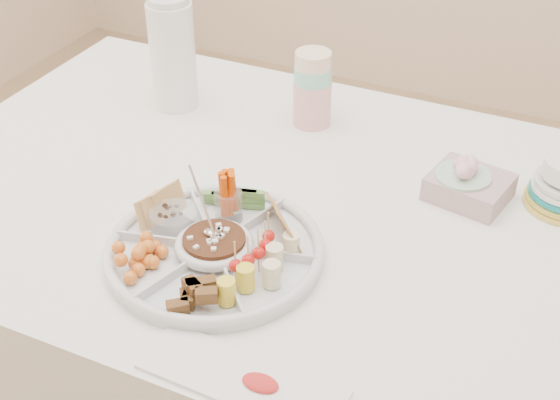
% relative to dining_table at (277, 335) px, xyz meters
% --- Properties ---
extents(dining_table, '(1.52, 1.02, 0.76)m').
position_rel_dining_table_xyz_m(dining_table, '(0.00, 0.00, 0.00)').
color(dining_table, white).
rests_on(dining_table, floor).
extents(party_tray, '(0.46, 0.46, 0.04)m').
position_rel_dining_table_xyz_m(party_tray, '(-0.02, -0.22, 0.40)').
color(party_tray, white).
rests_on(party_tray, dining_table).
extents(bean_dip, '(0.13, 0.13, 0.04)m').
position_rel_dining_table_xyz_m(bean_dip, '(-0.02, -0.22, 0.41)').
color(bean_dip, '#55291A').
rests_on(bean_dip, party_tray).
extents(tortillas, '(0.12, 0.12, 0.06)m').
position_rel_dining_table_xyz_m(tortillas, '(0.08, -0.13, 0.42)').
color(tortillas, olive).
rests_on(tortillas, party_tray).
extents(carrot_cucumber, '(0.12, 0.12, 0.09)m').
position_rel_dining_table_xyz_m(carrot_cucumber, '(-0.05, -0.09, 0.44)').
color(carrot_cucumber, '#E24A04').
rests_on(carrot_cucumber, party_tray).
extents(pita_raisins, '(0.14, 0.14, 0.07)m').
position_rel_dining_table_xyz_m(pita_raisins, '(-0.14, -0.18, 0.42)').
color(pita_raisins, tan).
rests_on(pita_raisins, party_tray).
extents(cherries, '(0.13, 0.13, 0.04)m').
position_rel_dining_table_xyz_m(cherries, '(-0.11, -0.31, 0.42)').
color(cherries, orange).
rests_on(cherries, party_tray).
extents(granola_chunks, '(0.11, 0.11, 0.04)m').
position_rel_dining_table_xyz_m(granola_chunks, '(0.01, -0.34, 0.42)').
color(granola_chunks, '#452C18').
rests_on(granola_chunks, party_tray).
extents(banana_tomato, '(0.12, 0.12, 0.08)m').
position_rel_dining_table_xyz_m(banana_tomato, '(0.11, -0.25, 0.44)').
color(banana_tomato, '#FCE275').
rests_on(banana_tomato, party_tray).
extents(cup_stack, '(0.10, 0.10, 0.24)m').
position_rel_dining_table_xyz_m(cup_stack, '(-0.05, 0.30, 0.50)').
color(cup_stack, silver).
rests_on(cup_stack, dining_table).
extents(thermos, '(0.11, 0.11, 0.27)m').
position_rel_dining_table_xyz_m(thermos, '(-0.38, 0.25, 0.51)').
color(thermos, white).
rests_on(thermos, dining_table).
extents(flower_bowl, '(0.14, 0.14, 0.08)m').
position_rel_dining_table_xyz_m(flower_bowl, '(0.33, 0.15, 0.42)').
color(flower_bowl, '#A2BAAF').
rests_on(flower_bowl, dining_table).
extents(napkin_stack, '(0.17, 0.15, 0.05)m').
position_rel_dining_table_xyz_m(napkin_stack, '(0.34, 0.16, 0.40)').
color(napkin_stack, '#B6959A').
rests_on(napkin_stack, dining_table).
extents(placemat, '(0.31, 0.11, 0.01)m').
position_rel_dining_table_xyz_m(placemat, '(0.16, -0.45, 0.38)').
color(placemat, silver).
rests_on(placemat, dining_table).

